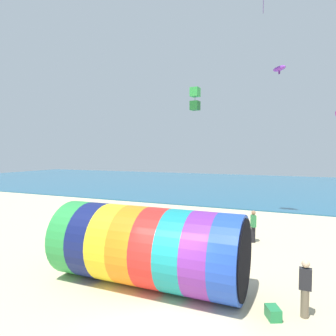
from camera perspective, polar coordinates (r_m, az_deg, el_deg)
name	(u,v)px	position (r m, az deg, el deg)	size (l,w,h in m)	color
ground_plane	(153,326)	(9.80, -2.86, -27.82)	(120.00, 120.00, 0.00)	beige
sea	(269,186)	(46.56, 18.69, -3.24)	(120.00, 40.00, 0.10)	#236084
giant_inflatable_tube	(148,246)	(11.69, -3.91, -14.64)	(7.26, 2.96, 2.95)	green
kite_handler	(305,288)	(10.61, 24.67, -20.04)	(0.37, 0.24, 1.77)	#726651
kite_green_box	(195,99)	(20.62, 5.17, 12.98)	(0.61, 0.61, 1.60)	green
kite_purple_parafoil	(279,69)	(24.65, 20.44, 17.33)	(1.21, 1.16, 0.64)	purple
bystander_near_water	(253,226)	(17.58, 15.94, -10.56)	(0.36, 0.42, 1.79)	black
cooler_box	(273,313)	(10.51, 19.38, -24.59)	(0.52, 0.36, 0.36)	#268C4C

